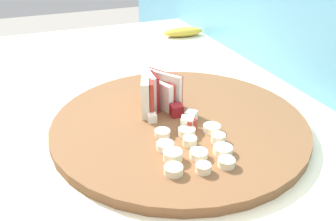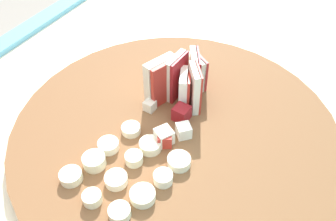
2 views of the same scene
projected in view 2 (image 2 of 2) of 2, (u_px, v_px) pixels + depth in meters
The scene contains 4 objects.
cutting_board at pixel (175, 130), 0.49m from camera, with size 0.45×0.45×0.02m, color brown.
apple_wedge_fan at pixel (183, 80), 0.51m from camera, with size 0.09×0.08×0.07m.
apple_dice_pile at pixel (171, 126), 0.47m from camera, with size 0.08×0.09×0.02m.
banana_slice_rows at pixel (126, 168), 0.43m from camera, with size 0.14×0.13×0.02m.
Camera 2 is at (0.28, 0.20, 1.30)m, focal length 37.63 mm.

